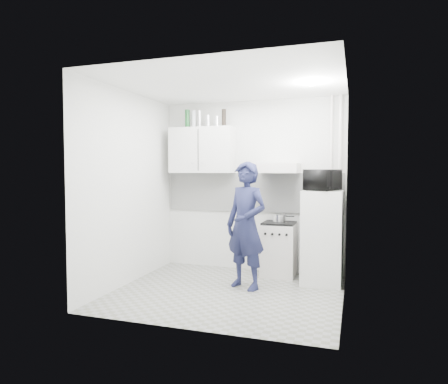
% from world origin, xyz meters
% --- Properties ---
extents(floor, '(2.80, 2.80, 0.00)m').
position_xyz_m(floor, '(0.00, 0.00, 0.00)').
color(floor, gray).
rests_on(floor, ground).
extents(ceiling, '(2.80, 2.80, 0.00)m').
position_xyz_m(ceiling, '(0.00, 0.00, 2.60)').
color(ceiling, white).
rests_on(ceiling, wall_back).
extents(wall_back, '(2.80, 0.00, 2.80)m').
position_xyz_m(wall_back, '(0.00, 1.25, 1.30)').
color(wall_back, silver).
rests_on(wall_back, floor).
extents(wall_left, '(0.00, 2.60, 2.60)m').
position_xyz_m(wall_left, '(-1.40, 0.00, 1.30)').
color(wall_left, silver).
rests_on(wall_left, floor).
extents(wall_right, '(0.00, 2.60, 2.60)m').
position_xyz_m(wall_right, '(1.40, 0.00, 1.30)').
color(wall_right, silver).
rests_on(wall_right, floor).
extents(person, '(0.71, 0.60, 1.65)m').
position_xyz_m(person, '(0.17, 0.26, 0.83)').
color(person, '#191C3C').
rests_on(person, floor).
extents(stove, '(0.47, 0.47, 0.76)m').
position_xyz_m(stove, '(0.47, 1.00, 0.38)').
color(stove, silver).
rests_on(stove, floor).
extents(fridge, '(0.53, 0.53, 1.27)m').
position_xyz_m(fridge, '(1.10, 0.77, 0.63)').
color(fridge, silver).
rests_on(fridge, floor).
extents(stove_top, '(0.46, 0.46, 0.03)m').
position_xyz_m(stove_top, '(0.47, 1.00, 0.77)').
color(stove_top, black).
rests_on(stove_top, stove).
extents(saucepan, '(0.19, 0.19, 0.10)m').
position_xyz_m(saucepan, '(0.46, 1.05, 0.84)').
color(saucepan, silver).
rests_on(saucepan, stove_top).
extents(microwave, '(0.59, 0.49, 0.28)m').
position_xyz_m(microwave, '(1.10, 0.77, 1.41)').
color(microwave, black).
rests_on(microwave, fridge).
extents(bottle_b, '(0.07, 0.07, 0.29)m').
position_xyz_m(bottle_b, '(-1.00, 1.07, 2.34)').
color(bottle_b, '#144C1E').
rests_on(bottle_b, upper_cabinet).
extents(bottle_c, '(0.06, 0.06, 0.27)m').
position_xyz_m(bottle_c, '(-0.89, 1.07, 2.33)').
color(bottle_c, '#B2B7BC').
rests_on(bottle_c, upper_cabinet).
extents(bottle_d, '(0.06, 0.06, 0.26)m').
position_xyz_m(bottle_d, '(-0.80, 1.07, 2.33)').
color(bottle_d, silver).
rests_on(bottle_d, upper_cabinet).
extents(canister_a, '(0.07, 0.07, 0.19)m').
position_xyz_m(canister_a, '(-0.66, 1.07, 2.29)').
color(canister_a, silver).
rests_on(canister_a, upper_cabinet).
extents(canister_b, '(0.08, 0.08, 0.16)m').
position_xyz_m(canister_b, '(-0.51, 1.07, 2.28)').
color(canister_b, silver).
rests_on(canister_b, upper_cabinet).
extents(bottle_e, '(0.07, 0.07, 0.27)m').
position_xyz_m(bottle_e, '(-0.40, 1.07, 2.33)').
color(bottle_e, black).
rests_on(bottle_e, upper_cabinet).
extents(upper_cabinet, '(1.00, 0.35, 0.70)m').
position_xyz_m(upper_cabinet, '(-0.75, 1.07, 1.85)').
color(upper_cabinet, silver).
rests_on(upper_cabinet, wall_back).
extents(range_hood, '(0.60, 0.50, 0.14)m').
position_xyz_m(range_hood, '(0.45, 1.00, 1.57)').
color(range_hood, silver).
rests_on(range_hood, wall_back).
extents(backsplash, '(2.74, 0.03, 0.60)m').
position_xyz_m(backsplash, '(0.00, 1.24, 1.20)').
color(backsplash, white).
rests_on(backsplash, wall_back).
extents(pipe_a, '(0.05, 0.05, 2.60)m').
position_xyz_m(pipe_a, '(1.30, 1.17, 1.30)').
color(pipe_a, silver).
rests_on(pipe_a, floor).
extents(pipe_b, '(0.04, 0.04, 2.60)m').
position_xyz_m(pipe_b, '(1.18, 1.17, 1.30)').
color(pipe_b, silver).
rests_on(pipe_b, floor).
extents(ceiling_spot_fixture, '(0.10, 0.10, 0.02)m').
position_xyz_m(ceiling_spot_fixture, '(1.00, 0.20, 2.57)').
color(ceiling_spot_fixture, white).
rests_on(ceiling_spot_fixture, ceiling).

